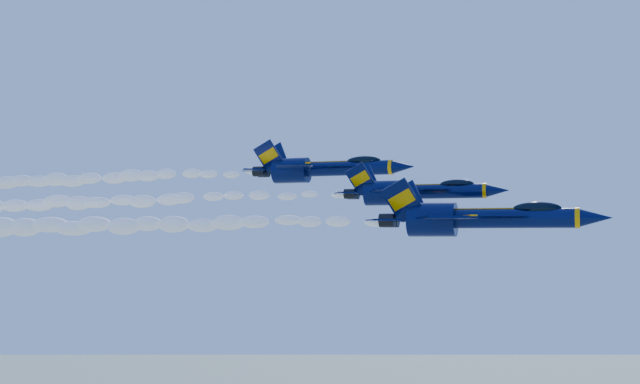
% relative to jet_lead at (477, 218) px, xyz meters
% --- Properties ---
extents(jet_lead, '(18.29, 15.01, 6.80)m').
position_rel_jet_lead_xyz_m(jet_lead, '(0.00, 0.00, 0.00)').
color(jet_lead, '#050D34').
extents(smoke_trail_jet_lead, '(48.98, 2.18, 1.97)m').
position_rel_jet_lead_xyz_m(smoke_trail_jet_lead, '(-32.31, -0.00, -0.44)').
color(smoke_trail_jet_lead, white).
extents(jet_second, '(15.30, 12.55, 5.69)m').
position_rel_jet_lead_xyz_m(jet_second, '(-6.84, 7.86, 2.70)').
color(jet_second, '#050D34').
extents(smoke_trail_jet_second, '(48.98, 1.83, 1.64)m').
position_rel_jet_lead_xyz_m(smoke_trail_jet_second, '(-37.87, 7.86, 2.28)').
color(smoke_trail_jet_second, white).
extents(jet_third, '(18.83, 15.45, 7.00)m').
position_rel_jet_lead_xyz_m(jet_third, '(-20.13, 20.21, 6.20)').
color(jet_third, '#050D34').
extents(smoke_trail_jet_third, '(48.98, 2.25, 2.02)m').
position_rel_jet_lead_xyz_m(smoke_trail_jet_third, '(-52.67, 20.21, 5.75)').
color(smoke_trail_jet_third, white).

